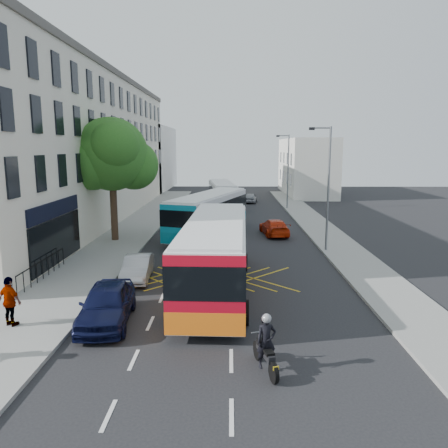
{
  "coord_description": "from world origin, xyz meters",
  "views": [
    {
      "loc": [
        -0.05,
        -16.25,
        6.9
      ],
      "look_at": [
        -0.43,
        10.1,
        2.2
      ],
      "focal_mm": 35.0,
      "sensor_mm": 36.0,
      "label": 1
    }
  ],
  "objects_px": {
    "bus_near": "(216,254)",
    "red_hatchback": "(274,227)",
    "parked_car_blue": "(107,304)",
    "parked_car_silver": "(138,268)",
    "distant_car_silver": "(251,198)",
    "lamp_near": "(327,182)",
    "bus_mid": "(209,213)",
    "distant_car_grey": "(228,192)",
    "street_tree": "(111,155)",
    "lamp_far": "(287,167)",
    "bus_far": "(222,194)",
    "motorbike": "(266,344)",
    "pedestrian_far": "(10,301)"
  },
  "relations": [
    {
      "from": "bus_mid",
      "to": "pedestrian_far",
      "type": "relative_size",
      "value": 6.11
    },
    {
      "from": "lamp_far",
      "to": "bus_near",
      "type": "relative_size",
      "value": 0.65
    },
    {
      "from": "street_tree",
      "to": "parked_car_blue",
      "type": "relative_size",
      "value": 1.89
    },
    {
      "from": "parked_car_blue",
      "to": "distant_car_silver",
      "type": "height_order",
      "value": "parked_car_blue"
    },
    {
      "from": "lamp_near",
      "to": "bus_far",
      "type": "xyz_separation_m",
      "value": [
        -7.14,
        20.94,
        -3.08
      ]
    },
    {
      "from": "bus_near",
      "to": "distant_car_silver",
      "type": "relative_size",
      "value": 3.5
    },
    {
      "from": "motorbike",
      "to": "bus_far",
      "type": "bearing_deg",
      "value": 78.19
    },
    {
      "from": "street_tree",
      "to": "lamp_near",
      "type": "height_order",
      "value": "street_tree"
    },
    {
      "from": "street_tree",
      "to": "distant_car_silver",
      "type": "relative_size",
      "value": 2.49
    },
    {
      "from": "street_tree",
      "to": "lamp_far",
      "type": "xyz_separation_m",
      "value": [
        14.71,
        17.03,
        -1.68
      ]
    },
    {
      "from": "motorbike",
      "to": "street_tree",
      "type": "bearing_deg",
      "value": 102.27
    },
    {
      "from": "lamp_near",
      "to": "motorbike",
      "type": "distance_m",
      "value": 16.88
    },
    {
      "from": "lamp_near",
      "to": "parked_car_silver",
      "type": "height_order",
      "value": "lamp_near"
    },
    {
      "from": "street_tree",
      "to": "lamp_far",
      "type": "relative_size",
      "value": 1.1
    },
    {
      "from": "lamp_far",
      "to": "bus_far",
      "type": "height_order",
      "value": "lamp_far"
    },
    {
      "from": "red_hatchback",
      "to": "distant_car_silver",
      "type": "relative_size",
      "value": 1.23
    },
    {
      "from": "parked_car_blue",
      "to": "bus_far",
      "type": "bearing_deg",
      "value": 78.1
    },
    {
      "from": "lamp_near",
      "to": "pedestrian_far",
      "type": "height_order",
      "value": "lamp_near"
    },
    {
      "from": "bus_mid",
      "to": "bus_near",
      "type": "bearing_deg",
      "value": -67.34
    },
    {
      "from": "motorbike",
      "to": "distant_car_silver",
      "type": "relative_size",
      "value": 0.59
    },
    {
      "from": "distant_car_silver",
      "to": "bus_far",
      "type": "bearing_deg",
      "value": 61.17
    },
    {
      "from": "bus_near",
      "to": "parked_car_blue",
      "type": "height_order",
      "value": "bus_near"
    },
    {
      "from": "parked_car_blue",
      "to": "parked_car_silver",
      "type": "xyz_separation_m",
      "value": [
        0.0,
        5.73,
        -0.16
      ]
    },
    {
      "from": "street_tree",
      "to": "bus_mid",
      "type": "xyz_separation_m",
      "value": [
        6.79,
        2.71,
        -4.59
      ]
    },
    {
      "from": "lamp_near",
      "to": "motorbike",
      "type": "bearing_deg",
      "value": -108.16
    },
    {
      "from": "bus_far",
      "to": "lamp_near",
      "type": "bearing_deg",
      "value": -77.67
    },
    {
      "from": "parked_car_silver",
      "to": "distant_car_grey",
      "type": "bearing_deg",
      "value": 79.76
    },
    {
      "from": "street_tree",
      "to": "red_hatchback",
      "type": "xyz_separation_m",
      "value": [
        11.94,
        2.55,
        -5.66
      ]
    },
    {
      "from": "lamp_near",
      "to": "parked_car_silver",
      "type": "distance_m",
      "value": 13.33
    },
    {
      "from": "parked_car_blue",
      "to": "lamp_far",
      "type": "bearing_deg",
      "value": 65.81
    },
    {
      "from": "bus_near",
      "to": "red_hatchback",
      "type": "relative_size",
      "value": 2.85
    },
    {
      "from": "lamp_near",
      "to": "distant_car_grey",
      "type": "distance_m",
      "value": 33.75
    },
    {
      "from": "red_hatchback",
      "to": "street_tree",
      "type": "bearing_deg",
      "value": 5.03
    },
    {
      "from": "parked_car_silver",
      "to": "distant_car_grey",
      "type": "relative_size",
      "value": 0.88
    },
    {
      "from": "pedestrian_far",
      "to": "lamp_far",
      "type": "bearing_deg",
      "value": -89.32
    },
    {
      "from": "motorbike",
      "to": "distant_car_grey",
      "type": "xyz_separation_m",
      "value": [
        -1.46,
        48.5,
        -0.28
      ]
    },
    {
      "from": "street_tree",
      "to": "lamp_far",
      "type": "bearing_deg",
      "value": 49.19
    },
    {
      "from": "lamp_far",
      "to": "parked_car_silver",
      "type": "distance_m",
      "value": 28.76
    },
    {
      "from": "distant_car_silver",
      "to": "parked_car_silver",
      "type": "bearing_deg",
      "value": 83.87
    },
    {
      "from": "parked_car_blue",
      "to": "parked_car_silver",
      "type": "bearing_deg",
      "value": 84.95
    },
    {
      "from": "distant_car_silver",
      "to": "pedestrian_far",
      "type": "height_order",
      "value": "pedestrian_far"
    },
    {
      "from": "lamp_far",
      "to": "distant_car_silver",
      "type": "height_order",
      "value": "lamp_far"
    },
    {
      "from": "motorbike",
      "to": "parked_car_silver",
      "type": "relative_size",
      "value": 0.55
    },
    {
      "from": "street_tree",
      "to": "motorbike",
      "type": "bearing_deg",
      "value": -62.78
    },
    {
      "from": "lamp_near",
      "to": "parked_car_blue",
      "type": "height_order",
      "value": "lamp_near"
    },
    {
      "from": "distant_car_grey",
      "to": "pedestrian_far",
      "type": "distance_m",
      "value": 46.19
    },
    {
      "from": "motorbike",
      "to": "red_hatchback",
      "type": "relative_size",
      "value": 0.48
    },
    {
      "from": "lamp_near",
      "to": "bus_mid",
      "type": "relative_size",
      "value": 0.68
    },
    {
      "from": "red_hatchback",
      "to": "distant_car_silver",
      "type": "height_order",
      "value": "red_hatchback"
    },
    {
      "from": "street_tree",
      "to": "bus_mid",
      "type": "bearing_deg",
      "value": 21.78
    }
  ]
}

